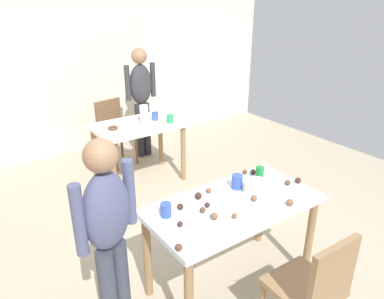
{
  "coord_description": "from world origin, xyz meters",
  "views": [
    {
      "loc": [
        -1.66,
        -1.89,
        2.12
      ],
      "look_at": [
        -0.02,
        0.47,
        0.9
      ],
      "focal_mm": 33.51,
      "sensor_mm": 36.0,
      "label": 1
    }
  ],
  "objects": [
    {
      "name": "ground_plane",
      "position": [
        0.0,
        0.0,
        0.0
      ],
      "size": [
        6.4,
        6.4,
        0.0
      ],
      "primitive_type": "plane",
      "color": "tan"
    },
    {
      "name": "wall_back",
      "position": [
        0.0,
        3.2,
        1.3
      ],
      "size": [
        6.4,
        0.1,
        2.6
      ],
      "primitive_type": "cube",
      "color": "beige",
      "rests_on": "ground_plane"
    },
    {
      "name": "dining_table_near",
      "position": [
        -0.13,
        -0.22,
        0.64
      ],
      "size": [
        1.29,
        0.66,
        0.75
      ],
      "color": "silver",
      "rests_on": "ground_plane"
    },
    {
      "name": "dining_table_far",
      "position": [
        0.1,
        1.76,
        0.63
      ],
      "size": [
        1.03,
        0.67,
        0.75
      ],
      "color": "white",
      "rests_on": "ground_plane"
    },
    {
      "name": "chair_near_table",
      "position": [
        -0.08,
        -0.93,
        0.5
      ],
      "size": [
        0.41,
        0.41,
        0.87
      ],
      "color": "olive",
      "rests_on": "ground_plane"
    },
    {
      "name": "chair_far_table",
      "position": [
        0.07,
        2.45,
        0.5
      ],
      "size": [
        0.47,
        0.47,
        0.87
      ],
      "color": "brown",
      "rests_on": "ground_plane"
    },
    {
      "name": "person_girl_near",
      "position": [
        -1.05,
        -0.15,
        0.85
      ],
      "size": [
        0.45,
        0.29,
        1.43
      ],
      "color": "#383D4C",
      "rests_on": "ground_plane"
    },
    {
      "name": "person_adult_far",
      "position": [
        0.51,
        2.45,
        0.91
      ],
      "size": [
        0.45,
        0.21,
        1.52
      ],
      "color": "#28282D",
      "rests_on": "ground_plane"
    },
    {
      "name": "mixing_bowl",
      "position": [
        0.11,
        -0.2,
        0.79
      ],
      "size": [
        0.19,
        0.19,
        0.09
      ],
      "primitive_type": "cylinder",
      "color": "white",
      "rests_on": "dining_table_near"
    },
    {
      "name": "soda_can",
      "position": [
        0.26,
        -0.08,
        0.81
      ],
      "size": [
        0.07,
        0.07,
        0.12
      ],
      "primitive_type": "cylinder",
      "color": "#198438",
      "rests_on": "dining_table_near"
    },
    {
      "name": "fork_near",
      "position": [
        -0.21,
        -0.13,
        0.75
      ],
      "size": [
        0.17,
        0.02,
        0.01
      ],
      "primitive_type": "cube",
      "color": "silver",
      "rests_on": "dining_table_near"
    },
    {
      "name": "cup_near_0",
      "position": [
        -0.63,
        -0.09,
        0.8
      ],
      "size": [
        0.07,
        0.07,
        0.1
      ],
      "primitive_type": "cylinder",
      "color": "#3351B2",
      "rests_on": "dining_table_near"
    },
    {
      "name": "cup_near_1",
      "position": [
        0.03,
        -0.07,
        0.81
      ],
      "size": [
        0.08,
        0.08,
        0.11
      ],
      "primitive_type": "cylinder",
      "color": "#3351B2",
      "rests_on": "dining_table_near"
    },
    {
      "name": "cake_ball_0",
      "position": [
        0.17,
        -0.48,
        0.78
      ],
      "size": [
        0.05,
        0.05,
        0.05
      ],
      "primitive_type": "sphere",
      "color": "brown",
      "rests_on": "dining_table_near"
    },
    {
      "name": "cake_ball_1",
      "position": [
        -0.19,
        -0.01,
        0.77
      ],
      "size": [
        0.04,
        0.04,
        0.04
      ],
      "primitive_type": "sphere",
      "color": "brown",
      "rests_on": "dining_table_near"
    },
    {
      "name": "cake_ball_2",
      "position": [
        0.49,
        -0.29,
        0.77
      ],
      "size": [
        0.05,
        0.05,
        0.05
      ],
      "primitive_type": "sphere",
      "color": "#3D2319",
      "rests_on": "dining_table_near"
    },
    {
      "name": "cake_ball_3",
      "position": [
        0.3,
        0.03,
        0.77
      ],
      "size": [
        0.05,
        0.05,
        0.05
      ],
      "primitive_type": "sphere",
      "color": "#3D2319",
      "rests_on": "dining_table_near"
    },
    {
      "name": "cake_ball_4",
      "position": [
        0.24,
        0.07,
        0.77
      ],
      "size": [
        0.04,
        0.04,
        0.04
      ],
      "primitive_type": "sphere",
      "color": "brown",
      "rests_on": "dining_table_near"
    },
    {
      "name": "cake_ball_5",
      "position": [
        0.01,
        -0.29,
        0.77
      ],
      "size": [
        0.05,
        0.05,
        0.05
      ],
      "primitive_type": "sphere",
      "color": "brown",
      "rests_on": "dining_table_near"
    },
    {
      "name": "cake_ball_6",
      "position": [
        -0.38,
        -0.31,
        0.77
      ],
      "size": [
        0.05,
        0.05,
        0.05
      ],
      "primitive_type": "sphere",
      "color": "brown",
      "rests_on": "dining_table_near"
    },
    {
      "name": "cake_ball_7",
      "position": [
        0.39,
        -0.27,
        0.77
      ],
      "size": [
        0.04,
        0.04,
        0.04
      ],
      "primitive_type": "sphere",
      "color": "brown",
      "rests_on": "dining_table_near"
    },
    {
      "name": "cake_ball_8",
      "position": [
        -0.5,
        -0.08,
        0.77
      ],
      "size": [
        0.04,
        0.04,
        0.04
      ],
      "primitive_type": "sphere",
      "color": "#3D2319",
      "rests_on": "dining_table_near"
    },
    {
      "name": "cake_ball_9",
      "position": [
        -0.33,
        -0.16,
        0.77
      ],
      "size": [
        0.04,
        0.04,
        0.04
      ],
      "primitive_type": "sphere",
      "color": "#3D2319",
      "rests_on": "dining_table_near"
    },
    {
      "name": "cake_ball_10",
      "position": [
        -0.4,
        -0.2,
        0.77
      ],
      "size": [
        0.04,
        0.04,
        0.04
      ],
      "primitive_type": "sphere",
      "color": "brown",
      "rests_on": "dining_table_near"
    },
    {
      "name": "cake_ball_11",
      "position": [
        -0.31,
        -0.03,
        0.78
      ],
      "size": [
        0.05,
        0.05,
        0.05
      ],
      "primitive_type": "sphere",
      "color": "#3D2319",
      "rests_on": "dining_table_near"
    },
    {
      "name": "cake_ball_12",
      "position": [
        -0.61,
        -0.25,
        0.77
      ],
      "size": [
        0.04,
        0.04,
        0.04
      ],
      "primitive_type": "sphere",
      "color": "#3D2319",
      "rests_on": "dining_table_near"
    },
    {
      "name": "cake_ball_13",
      "position": [
        -0.75,
        -0.44,
        0.77
      ],
      "size": [
        0.04,
        0.04,
        0.04
      ],
      "primitive_type": "sphere",
      "color": "brown",
      "rests_on": "dining_table_near"
    },
    {
      "name": "cake_ball_14",
      "position": [
        -0.26,
        -0.38,
        0.77
      ],
      "size": [
        0.04,
        0.04,
        0.04
      ],
      "primitive_type": "sphere",
      "color": "brown",
      "rests_on": "dining_table_near"
    },
    {
      "name": "cake_ball_15",
      "position": [
        0.25,
        -0.14,
        0.77
      ],
      "size": [
        0.04,
        0.04,
        0.04
      ],
      "primitive_type": "sphere",
      "color": "brown",
      "rests_on": "dining_table_near"
    },
    {
      "name": "pitcher_far",
      "position": [
        0.19,
        1.76,
        0.86
      ],
      "size": [
        0.1,
        0.1,
        0.21
      ],
      "primitive_type": "cylinder",
      "color": "white",
      "rests_on": "dining_table_far"
    },
    {
      "name": "cup_far_0",
      "position": [
        0.34,
        1.77,
        0.8
      ],
      "size": [
        0.08,
        0.08,
        0.1
      ],
      "primitive_type": "cylinder",
      "color": "#3351B2",
      "rests_on": "dining_table_far"
    },
    {
      "name": "cup_far_1",
      "position": [
        0.44,
        1.58,
        0.8
      ],
      "size": [
        0.08,
        0.08,
        0.1
      ],
      "primitive_type": "cylinder",
      "color": "green",
      "rests_on": "dining_table_far"
    },
    {
      "name": "donut_far_0",
      "position": [
        -0.1,
        1.62,
        0.76
      ],
      "size": [
        0.1,
        0.1,
        0.03
      ],
      "primitive_type": "torus",
      "color": "white",
      "rests_on": "dining_table_far"
    },
    {
      "name": "donut_far_1",
      "position": [
        -0.22,
        1.75,
        0.77
      ],
      "size": [
        0.11,
        0.11,
        0.03
      ],
      "primitive_type": "torus",
      "color": "brown",
      "rests_on": "dining_table_far"
    },
    {
      "name": "donut_far_2",
      "position": [
        0.53,
        1.49,
        0.77
      ],
      "size": [
        0.13,
        0.13,
        0.04
      ],
      "primitive_type": "torus",
      "color": "white",
      "rests_on": "dining_table_far"
    }
  ]
}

